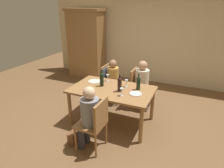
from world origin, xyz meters
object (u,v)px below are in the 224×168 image
object	(u,v)px
chair_far_right	(138,86)
wine_glass_near_left	(126,82)
dinner_plate_guest_left	(94,81)
wine_bottle_dark_red	(120,84)
chair_near	(95,122)
dining_table	(112,93)
chair_far_left	(108,78)
wine_glass_near_right	(122,90)
dinner_plate_host	(136,94)
wine_glass_centre	(108,76)
handbag	(74,136)
wine_bottle_short_olive	(138,83)
armoire_cabinet	(86,44)
person_woman_host	(114,78)
person_man_bearded	(143,81)
person_man_guest	(89,114)
wine_bottle_tall_green	(102,79)

from	to	relation	value
chair_far_right	wine_glass_near_left	bearing A→B (deg)	-4.70
dinner_plate_guest_left	wine_bottle_dark_red	bearing A→B (deg)	-19.62
chair_near	wine_bottle_dark_red	distance (m)	0.90
dining_table	chair_far_right	size ratio (longest dim) A/B	1.76
dining_table	chair_far_left	distance (m)	1.00
wine_glass_near_right	dinner_plate_host	world-z (taller)	wine_glass_near_right
wine_glass_centre	handbag	size ratio (longest dim) A/B	0.53
dining_table	wine_bottle_dark_red	size ratio (longest dim) A/B	4.90
chair_far_right	handbag	size ratio (longest dim) A/B	3.29
chair_far_left	dinner_plate_guest_left	bearing A→B (deg)	-0.73
chair_near	handbag	world-z (taller)	chair_near
wine_bottle_short_olive	dinner_plate_host	world-z (taller)	wine_bottle_short_olive
chair_far_right	wine_glass_centre	world-z (taller)	chair_far_right
chair_far_right	wine_glass_near_left	world-z (taller)	chair_far_right
chair_far_left	wine_glass_near_right	xyz separation A→B (m)	(0.78, -1.09, 0.26)
chair_far_right	dinner_plate_guest_left	xyz separation A→B (m)	(-0.77, -0.68, 0.23)
armoire_cabinet	person_woman_host	bearing A→B (deg)	-41.12
person_woman_host	wine_bottle_short_olive	xyz separation A→B (m)	(0.82, -0.70, 0.26)
armoire_cabinet	dining_table	bearing A→B (deg)	-49.60
wine_bottle_short_olive	wine_glass_near_left	xyz separation A→B (m)	(-0.26, 0.04, -0.03)
person_woman_host	dinner_plate_host	size ratio (longest dim) A/B	4.76
dinner_plate_guest_left	handbag	xyz separation A→B (m)	(0.15, -1.06, -0.65)
armoire_cabinet	wine_glass_near_right	xyz separation A→B (m)	(2.20, -2.46, -0.24)
chair_far_right	chair_near	xyz separation A→B (m)	(-0.19, -1.74, 0.00)
person_woman_host	dinner_plate_guest_left	xyz separation A→B (m)	(-0.16, -0.68, 0.13)
wine_bottle_dark_red	handbag	bearing A→B (deg)	-122.93
person_man_bearded	wine_bottle_short_olive	world-z (taller)	person_man_bearded
person_woman_host	wine_bottle_short_olive	bearing A→B (deg)	49.61
chair_near	wine_glass_near_left	world-z (taller)	chair_near
dinner_plate_host	handbag	world-z (taller)	dinner_plate_host
chair_far_left	dinner_plate_host	distance (m)	1.36
chair_far_right	chair_near	size ratio (longest dim) A/B	1.00
dinner_plate_host	dining_table	bearing A→B (deg)	174.50
person_man_guest	wine_glass_near_right	world-z (taller)	person_man_guest
wine_bottle_tall_green	wine_glass_near_right	size ratio (longest dim) A/B	2.30
wine_bottle_dark_red	wine_bottle_short_olive	size ratio (longest dim) A/B	1.02
person_man_guest	wine_bottle_dark_red	bearing A→B (deg)	-14.13
wine_glass_near_right	handbag	bearing A→B (deg)	-134.33
chair_near	wine_glass_near_left	xyz separation A→B (m)	(0.13, 1.08, 0.33)
chair_far_left	person_man_bearded	size ratio (longest dim) A/B	0.81
wine_bottle_dark_red	chair_near	bearing A→B (deg)	-96.49
dining_table	wine_bottle_short_olive	xyz separation A→B (m)	(0.48, 0.18, 0.23)
person_man_bearded	dinner_plate_guest_left	world-z (taller)	person_man_bearded
chair_far_left	dinner_plate_guest_left	distance (m)	0.70
dinner_plate_host	dinner_plate_guest_left	size ratio (longest dim) A/B	0.85
chair_far_right	wine_glass_centre	distance (m)	0.81
dining_table	chair_far_left	bearing A→B (deg)	119.21
dining_table	person_man_bearded	xyz separation A→B (m)	(0.39, 0.87, -0.01)
person_man_bearded	wine_bottle_dark_red	distance (m)	0.98
armoire_cabinet	wine_glass_near_left	distance (m)	2.95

